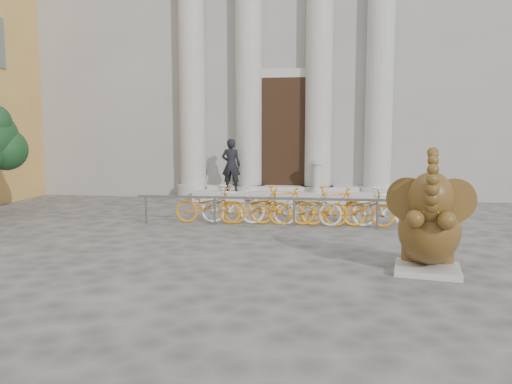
# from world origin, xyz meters

# --- Properties ---
(ground) EXTENTS (80.00, 80.00, 0.00)m
(ground) POSITION_xyz_m (0.00, 0.00, 0.00)
(ground) COLOR #474442
(ground) RESTS_ON ground
(classical_building) EXTENTS (22.00, 10.70, 12.00)m
(classical_building) POSITION_xyz_m (0.00, 14.93, 5.98)
(classical_building) COLOR gray
(classical_building) RESTS_ON ground
(entrance_steps) EXTENTS (6.00, 1.20, 0.36)m
(entrance_steps) POSITION_xyz_m (0.00, 9.40, 0.18)
(entrance_steps) COLOR #A8A59E
(entrance_steps) RESTS_ON ground
(elephant_statue) EXTENTS (1.37, 1.60, 2.06)m
(elephant_statue) POSITION_xyz_m (3.14, 0.88, 0.75)
(elephant_statue) COLOR #A8A59E
(elephant_statue) RESTS_ON ground
(bike_rack) EXTENTS (8.00, 0.53, 1.00)m
(bike_rack) POSITION_xyz_m (0.70, 4.93, 0.50)
(bike_rack) COLOR slate
(bike_rack) RESTS_ON ground
(pedestrian) EXTENTS (0.66, 0.44, 1.77)m
(pedestrian) POSITION_xyz_m (-1.69, 9.05, 1.24)
(pedestrian) COLOR black
(pedestrian) RESTS_ON entrance_steps
(balustrade_post) EXTENTS (0.42, 0.42, 1.04)m
(balustrade_post) POSITION_xyz_m (1.19, 9.10, 0.84)
(balustrade_post) COLOR #A8A59E
(balustrade_post) RESTS_ON entrance_steps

